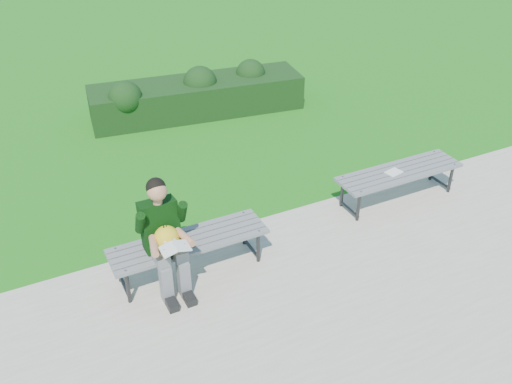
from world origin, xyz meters
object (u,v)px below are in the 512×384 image
object	(u,v)px
seated_boy	(164,234)
paper_sheet	(394,172)
bench_left	(189,244)
hedge	(196,95)
bench_right	(399,174)

from	to	relation	value
seated_boy	paper_sheet	xyz separation A→B (m)	(3.30, 0.27, -0.24)
seated_boy	paper_sheet	size ratio (longest dim) A/B	5.30
bench_left	hedge	bearing A→B (deg)	67.53
bench_right	seated_boy	distance (m)	3.43
bench_right	seated_boy	size ratio (longest dim) A/B	1.37
bench_right	paper_sheet	size ratio (longest dim) A/B	7.25
hedge	bench_right	bearing A→B (deg)	-70.38
bench_left	seated_boy	bearing A→B (deg)	-161.82
paper_sheet	bench_right	bearing A→B (deg)	0.00
hedge	bench_left	bearing A→B (deg)	-112.47
hedge	seated_boy	world-z (taller)	seated_boy
bench_right	paper_sheet	world-z (taller)	bench_right
hedge	seated_boy	size ratio (longest dim) A/B	2.94
bench_left	seated_boy	distance (m)	0.44
bench_left	bench_right	size ratio (longest dim) A/B	1.00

